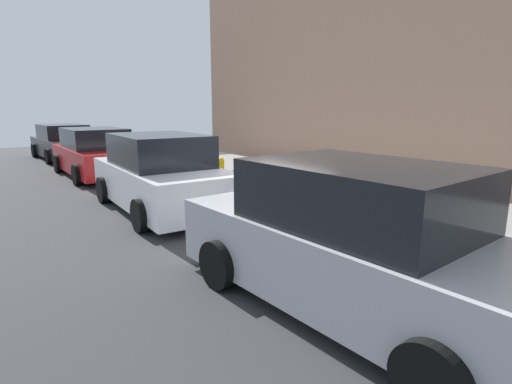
{
  "coord_description": "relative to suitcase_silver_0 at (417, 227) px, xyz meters",
  "views": [
    {
      "loc": [
        -6.87,
        4.89,
        2.31
      ],
      "look_at": [
        -0.07,
        0.05,
        0.53
      ],
      "focal_mm": 28.21,
      "sensor_mm": 36.0,
      "label": 1
    }
  ],
  "objects": [
    {
      "name": "ground_plane",
      "position": [
        3.44,
        0.63,
        -0.48
      ],
      "size": [
        40.0,
        40.0,
        0.0
      ],
      "primitive_type": "plane",
      "color": "#333335"
    },
    {
      "name": "sidewalk_curb",
      "position": [
        3.44,
        -1.87,
        -0.41
      ],
      "size": [
        18.0,
        5.0,
        0.14
      ],
      "primitive_type": "cube",
      "color": "gray",
      "rests_on": "ground_plane"
    },
    {
      "name": "suitcase_silver_0",
      "position": [
        0.0,
        0.0,
        0.0
      ],
      "size": [
        0.5,
        0.2,
        0.9
      ],
      "color": "#9EA0A8",
      "rests_on": "sidewalk_curb"
    },
    {
      "name": "suitcase_maroon_1",
      "position": [
        0.61,
        -0.02,
        -0.05
      ],
      "size": [
        0.51,
        0.25,
        0.89
      ],
      "color": "maroon",
      "rests_on": "sidewalk_curb"
    },
    {
      "name": "suitcase_teal_2",
      "position": [
        1.18,
        -0.09,
        0.04
      ],
      "size": [
        0.41,
        0.21,
        0.8
      ],
      "color": "#0F606B",
      "rests_on": "sidewalk_curb"
    },
    {
      "name": "suitcase_olive_3",
      "position": [
        1.7,
        -0.1,
        -0.07
      ],
      "size": [
        0.39,
        0.24,
        0.83
      ],
      "color": "#59601E",
      "rests_on": "sidewalk_curb"
    },
    {
      "name": "suitcase_black_4",
      "position": [
        2.23,
        0.03,
        0.04
      ],
      "size": [
        0.47,
        0.2,
        1.05
      ],
      "color": "black",
      "rests_on": "sidewalk_curb"
    },
    {
      "name": "suitcase_red_5",
      "position": [
        2.8,
        0.04,
        -0.01
      ],
      "size": [
        0.45,
        0.19,
        0.93
      ],
      "color": "red",
      "rests_on": "sidewalk_curb"
    },
    {
      "name": "suitcase_navy_6",
      "position": [
        3.32,
        -0.09,
        -0.04
      ],
      "size": [
        0.36,
        0.23,
        0.65
      ],
      "color": "navy",
      "rests_on": "sidewalk_curb"
    },
    {
      "name": "suitcase_silver_7",
      "position": [
        3.86,
        -0.11,
        0.03
      ],
      "size": [
        0.5,
        0.27,
        0.95
      ],
      "color": "#9EA0A8",
      "rests_on": "sidewalk_curb"
    },
    {
      "name": "suitcase_maroon_8",
      "position": [
        4.45,
        -0.06,
        -0.05
      ],
      "size": [
        0.46,
        0.22,
        0.76
      ],
      "color": "maroon",
      "rests_on": "sidewalk_curb"
    },
    {
      "name": "suitcase_teal_9",
      "position": [
        5.04,
        -0.01,
        -0.06
      ],
      "size": [
        0.49,
        0.21,
        0.79
      ],
      "color": "#0F606B",
      "rests_on": "sidewalk_curb"
    },
    {
      "name": "fire_hydrant",
      "position": [
        6.06,
        -0.04,
        0.08
      ],
      "size": [
        0.39,
        0.21,
        0.8
      ],
      "color": "#D89E0C",
      "rests_on": "sidewalk_curb"
    },
    {
      "name": "bollard_post",
      "position": [
        6.69,
        0.11,
        0.05
      ],
      "size": [
        0.13,
        0.13,
        0.78
      ],
      "primitive_type": "cylinder",
      "color": "#333338",
      "rests_on": "sidewalk_curb"
    },
    {
      "name": "parking_meter",
      "position": [
        -0.99,
        -0.29,
        0.49
      ],
      "size": [
        0.12,
        0.09,
        1.27
      ],
      "color": "slate",
      "rests_on": "sidewalk_curb"
    },
    {
      "name": "parked_car_silver_0",
      "position": [
        -0.57,
        2.09,
        0.32
      ],
      "size": [
        4.72,
        2.25,
        1.71
      ],
      "color": "#B2B5BA",
      "rests_on": "ground_plane"
    },
    {
      "name": "parked_car_white_1",
      "position": [
        5.1,
        2.09,
        0.32
      ],
      "size": [
        4.6,
        2.21,
        1.71
      ],
      "color": "silver",
      "rests_on": "ground_plane"
    },
    {
      "name": "parked_car_red_2",
      "position": [
        10.73,
        2.09,
        0.28
      ],
      "size": [
        4.75,
        2.13,
        1.6
      ],
      "color": "#AD1619",
      "rests_on": "ground_plane"
    },
    {
      "name": "parked_car_charcoal_3",
      "position": [
        16.21,
        2.09,
        0.25
      ],
      "size": [
        4.8,
        2.26,
        1.53
      ],
      "color": "black",
      "rests_on": "ground_plane"
    }
  ]
}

